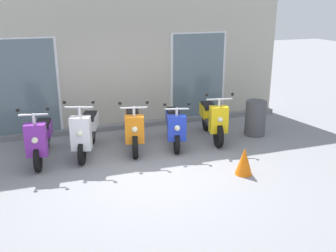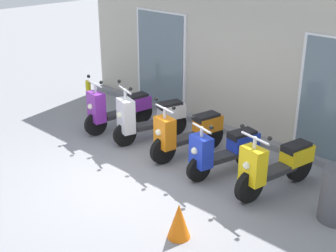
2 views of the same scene
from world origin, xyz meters
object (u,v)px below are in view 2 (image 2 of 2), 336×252
curb_bollard (89,95)px  scooter_purple (118,108)px  scooter_orange (188,132)px  scooter_yellow (276,165)px  scooter_white (149,117)px  scooter_blue (224,150)px  traffic_cone (179,221)px

curb_bollard → scooter_purple: bearing=-12.7°
scooter_orange → scooter_yellow: bearing=-0.2°
scooter_orange → scooter_yellow: (1.86, -0.01, -0.00)m
scooter_yellow → curb_bollard: (-5.21, 0.28, -0.12)m
scooter_white → curb_bollard: (-2.34, 0.29, -0.15)m
scooter_purple → curb_bollard: (-1.44, 0.32, -0.12)m
scooter_white → scooter_orange: scooter_white is taller
scooter_blue → traffic_cone: scooter_blue is taller
curb_bollard → scooter_blue: bearing=-4.9°
traffic_cone → curb_bollard: (-4.93, 2.24, 0.09)m
scooter_orange → traffic_cone: (1.58, -1.97, -0.21)m
scooter_orange → traffic_cone: 2.53m
scooter_purple → curb_bollard: size_ratio=2.32×
scooter_orange → curb_bollard: scooter_orange is taller
scooter_purple → scooter_yellow: (3.77, 0.04, -0.00)m
scooter_purple → scooter_blue: size_ratio=1.11×
scooter_purple → scooter_white: bearing=2.3°
curb_bollard → scooter_yellow: bearing=-3.1°
scooter_white → scooter_yellow: bearing=0.2°
scooter_orange → curb_bollard: (-3.35, 0.27, -0.12)m
scooter_yellow → curb_bollard: scooter_yellow is taller
scooter_white → scooter_blue: scooter_white is taller
traffic_cone → scooter_blue: bearing=109.9°
scooter_white → scooter_yellow: scooter_white is taller
scooter_yellow → traffic_cone: (-0.28, -1.96, -0.21)m
scooter_white → scooter_blue: bearing=-2.3°
scooter_orange → scooter_yellow: 1.86m
scooter_blue → traffic_cone: bearing=-70.1°
scooter_blue → curb_bollard: size_ratio=2.09×
scooter_purple → scooter_orange: 1.91m
scooter_purple → scooter_orange: size_ratio=1.00×
traffic_cone → scooter_yellow: bearing=81.7°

